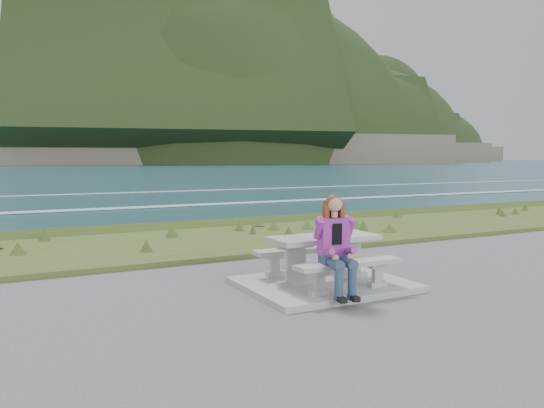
% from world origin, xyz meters
% --- Properties ---
extents(concrete_slab, '(2.60, 2.10, 0.10)m').
position_xyz_m(concrete_slab, '(0.00, 0.00, 0.05)').
color(concrete_slab, '#A4A49F').
rests_on(concrete_slab, ground).
extents(picnic_table, '(1.80, 0.75, 0.75)m').
position_xyz_m(picnic_table, '(0.00, 0.00, 0.68)').
color(picnic_table, '#A4A49F').
rests_on(picnic_table, concrete_slab).
extents(bench_landward, '(1.80, 0.35, 0.45)m').
position_xyz_m(bench_landward, '(0.00, -0.70, 0.45)').
color(bench_landward, '#A4A49F').
rests_on(bench_landward, concrete_slab).
extents(bench_seaward, '(1.80, 0.35, 0.45)m').
position_xyz_m(bench_seaward, '(0.00, 0.70, 0.45)').
color(bench_seaward, '#A4A49F').
rests_on(bench_seaward, concrete_slab).
extents(grass_verge, '(160.00, 4.50, 0.22)m').
position_xyz_m(grass_verge, '(0.00, 5.00, 0.00)').
color(grass_verge, '#314D1C').
rests_on(grass_verge, ground).
extents(shore_drop, '(160.00, 0.80, 2.20)m').
position_xyz_m(shore_drop, '(0.00, 7.90, 0.00)').
color(shore_drop, '#6B6250').
rests_on(shore_drop, ground).
extents(ocean, '(1600.00, 1600.00, 0.09)m').
position_xyz_m(ocean, '(0.00, 25.09, -1.74)').
color(ocean, '#1F4A5A').
rests_on(ocean, ground).
extents(headland_range, '(729.83, 363.95, 212.27)m').
position_xyz_m(headland_range, '(190.27, 398.24, 9.94)').
color(headland_range, '#6B6250').
rests_on(headland_range, ground).
extents(seated_woman, '(0.53, 0.80, 1.47)m').
position_xyz_m(seated_woman, '(-0.31, -0.84, 0.64)').
color(seated_woman, navy).
rests_on(seated_woman, concrete_slab).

